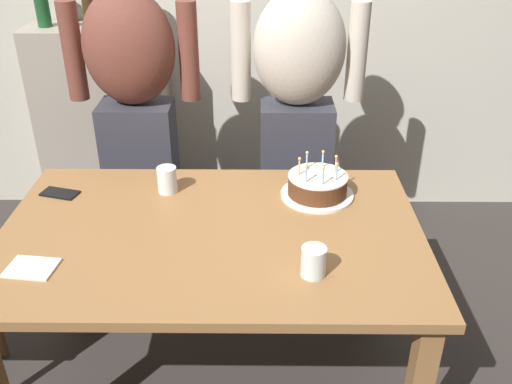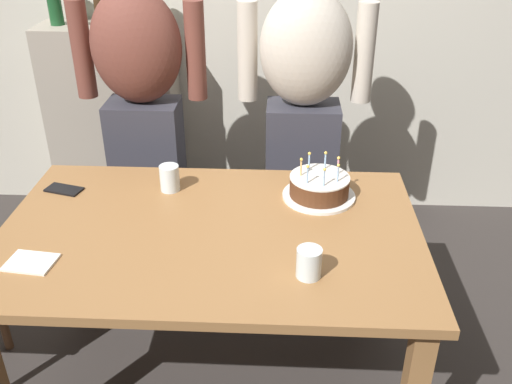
{
  "view_description": "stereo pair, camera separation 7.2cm",
  "coord_description": "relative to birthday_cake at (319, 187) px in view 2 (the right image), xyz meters",
  "views": [
    {
      "loc": [
        0.17,
        -1.68,
        1.82
      ],
      "look_at": [
        0.16,
        0.1,
        0.84
      ],
      "focal_mm": 39.52,
      "sensor_mm": 36.0,
      "label": 1
    },
    {
      "loc": [
        0.25,
        -1.67,
        1.82
      ],
      "look_at": [
        0.16,
        0.1,
        0.84
      ],
      "focal_mm": 39.52,
      "sensor_mm": 36.0,
      "label": 2
    }
  ],
  "objects": [
    {
      "name": "person_woman_cardigan",
      "position": [
        -0.05,
        0.55,
        0.09
      ],
      "size": [
        0.61,
        0.27,
        1.66
      ],
      "rotation": [
        0.0,
        0.0,
        3.14
      ],
      "color": "#33333D",
      "rests_on": "ground_plane"
    },
    {
      "name": "cell_phone",
      "position": [
        -1.01,
        0.0,
        -0.04
      ],
      "size": [
        0.16,
        0.11,
        0.01
      ],
      "primitive_type": "cube",
      "rotation": [
        0.0,
        0.0,
        -0.27
      ],
      "color": "black",
      "rests_on": "dining_table"
    },
    {
      "name": "ground_plane",
      "position": [
        -0.4,
        -0.25,
        -0.78
      ],
      "size": [
        10.0,
        10.0,
        0.0
      ],
      "primitive_type": "plane",
      "color": "#332D2B"
    },
    {
      "name": "water_glass_far",
      "position": [
        -0.59,
        0.03,
        0.01
      ],
      "size": [
        0.08,
        0.08,
        0.1
      ],
      "primitive_type": "cylinder",
      "color": "silver",
      "rests_on": "dining_table"
    },
    {
      "name": "dining_table",
      "position": [
        -0.4,
        -0.25,
        -0.14
      ],
      "size": [
        1.5,
        0.96,
        0.74
      ],
      "color": "olive",
      "rests_on": "ground_plane"
    },
    {
      "name": "person_man_bearded",
      "position": [
        -0.81,
        0.55,
        0.09
      ],
      "size": [
        0.61,
        0.27,
        1.66
      ],
      "rotation": [
        0.0,
        0.0,
        3.14
      ],
      "color": "#33333D",
      "rests_on": "ground_plane"
    },
    {
      "name": "shelf_cabinet",
      "position": [
        -1.11,
        1.08,
        -0.19
      ],
      "size": [
        0.72,
        0.3,
        1.45
      ],
      "color": "#9E9384",
      "rests_on": "ground_plane"
    },
    {
      "name": "birthday_cake",
      "position": [
        0.0,
        0.0,
        0.0
      ],
      "size": [
        0.28,
        0.28,
        0.16
      ],
      "color": "white",
      "rests_on": "dining_table"
    },
    {
      "name": "napkin_stack",
      "position": [
        -0.95,
        -0.48,
        -0.04
      ],
      "size": [
        0.17,
        0.13,
        0.01
      ],
      "primitive_type": "cube",
      "rotation": [
        0.0,
        0.0,
        -0.12
      ],
      "color": "white",
      "rests_on": "dining_table"
    },
    {
      "name": "water_glass_near",
      "position": [
        -0.06,
        -0.5,
        0.01
      ],
      "size": [
        0.08,
        0.08,
        0.1
      ],
      "primitive_type": "cylinder",
      "color": "silver",
      "rests_on": "dining_table"
    }
  ]
}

